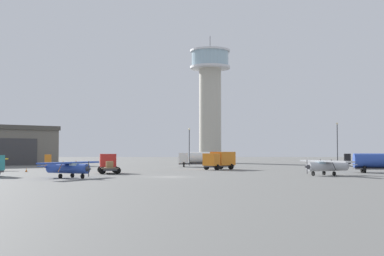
% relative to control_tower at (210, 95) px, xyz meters
% --- Properties ---
extents(ground_plane, '(400.00, 400.00, 0.00)m').
position_rel_control_tower_xyz_m(ground_plane, '(-8.19, -74.12, -18.55)').
color(ground_plane, '#60605E').
extents(control_tower, '(10.99, 10.99, 34.86)m').
position_rel_control_tower_xyz_m(control_tower, '(0.00, 0.00, 0.00)').
color(control_tower, '#B2AD9E').
rests_on(control_tower, ground_plane).
extents(airplane_blue, '(7.21, 9.00, 2.81)m').
position_rel_control_tower_xyz_m(airplane_blue, '(-20.44, -76.91, -17.24)').
color(airplane_blue, '#2847A8').
rests_on(airplane_blue, ground_plane).
extents(airplane_silver, '(7.54, 9.52, 2.88)m').
position_rel_control_tower_xyz_m(airplane_silver, '(12.60, -70.78, -17.21)').
color(airplane_silver, '#B7BABF').
rests_on(airplane_silver, ground_plane).
extents(truck_fuel_tanker_white, '(6.78, 3.15, 3.01)m').
position_rel_control_tower_xyz_m(truck_fuel_tanker_white, '(-4.44, -35.10, -16.84)').
color(truck_fuel_tanker_white, '#38383D').
rests_on(truck_fuel_tanker_white, ground_plane).
extents(truck_flatbed_red, '(3.97, 6.65, 2.80)m').
position_rel_control_tower_xyz_m(truck_flatbed_red, '(-17.56, -63.89, -17.21)').
color(truck_flatbed_red, '#38383D').
rests_on(truck_flatbed_red, ground_plane).
extents(truck_fuel_tanker_blue, '(6.94, 3.60, 2.87)m').
position_rel_control_tower_xyz_m(truck_fuel_tanker_blue, '(22.15, -62.43, -16.92)').
color(truck_fuel_tanker_blue, '#38383D').
rests_on(truck_fuel_tanker_blue, ground_plane).
extents(truck_box_orange, '(5.95, 6.52, 3.08)m').
position_rel_control_tower_xyz_m(truck_box_orange, '(-0.49, -50.10, -16.82)').
color(truck_box_orange, '#38383D').
rests_on(truck_box_orange, ground_plane).
extents(light_post_west, '(0.44, 0.44, 9.24)m').
position_rel_control_tower_xyz_m(light_post_west, '(25.59, -31.04, -13.09)').
color(light_post_west, '#38383D').
rests_on(light_post_west, ground_plane).
extents(light_post_east, '(0.44, 0.44, 8.26)m').
position_rel_control_tower_xyz_m(light_post_east, '(-5.75, -26.65, -13.60)').
color(light_post_east, '#38383D').
rests_on(light_post_east, ground_plane).
extents(traffic_cone_near_left, '(0.36, 0.36, 0.61)m').
position_rel_control_tower_xyz_m(traffic_cone_near_left, '(-30.94, -59.38, -18.25)').
color(traffic_cone_near_left, black).
rests_on(traffic_cone_near_left, ground_plane).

